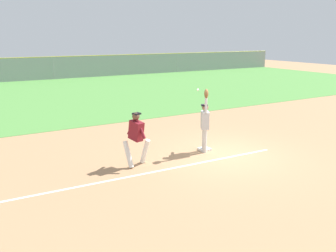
% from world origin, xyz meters
% --- Properties ---
extents(ground_plane, '(77.25, 77.25, 0.00)m').
position_xyz_m(ground_plane, '(0.00, 0.00, 0.00)').
color(ground_plane, tan).
extents(outfield_grass, '(54.76, 19.40, 0.01)m').
position_xyz_m(outfield_grass, '(0.00, 15.87, 0.01)').
color(outfield_grass, '#549342').
rests_on(outfield_grass, ground_plane).
extents(chalk_foul_line, '(12.00, 0.47, 0.01)m').
position_xyz_m(chalk_foul_line, '(-4.24, -0.15, 0.00)').
color(chalk_foul_line, white).
rests_on(chalk_foul_line, ground_plane).
extents(first_base, '(0.38, 0.38, 0.08)m').
position_xyz_m(first_base, '(-0.24, 0.75, 0.04)').
color(first_base, white).
rests_on(first_base, ground_plane).
extents(fielder, '(0.54, 0.83, 2.28)m').
position_xyz_m(fielder, '(-0.34, 0.63, 1.12)').
color(fielder, silver).
rests_on(fielder, ground_plane).
extents(runner, '(0.84, 0.83, 1.72)m').
position_xyz_m(runner, '(-3.00, 0.58, 1.00)').
color(runner, white).
rests_on(runner, ground_plane).
extents(baseball, '(0.07, 0.07, 0.07)m').
position_xyz_m(baseball, '(-0.67, 0.62, 2.24)').
color(baseball, white).
extents(outfield_fence, '(54.84, 0.08, 2.14)m').
position_xyz_m(outfield_fence, '(0.00, 25.57, 1.07)').
color(outfield_fence, '#93999E').
rests_on(outfield_fence, ground_plane).
extents(parked_car_green, '(4.41, 2.14, 1.25)m').
position_xyz_m(parked_car_green, '(-1.72, 28.45, 0.67)').
color(parked_car_green, '#1E6B33').
rests_on(parked_car_green, ground_plane).
extents(parked_car_black, '(4.56, 2.43, 1.25)m').
position_xyz_m(parked_car_black, '(4.55, 28.38, 0.67)').
color(parked_car_black, black).
rests_on(parked_car_black, ground_plane).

